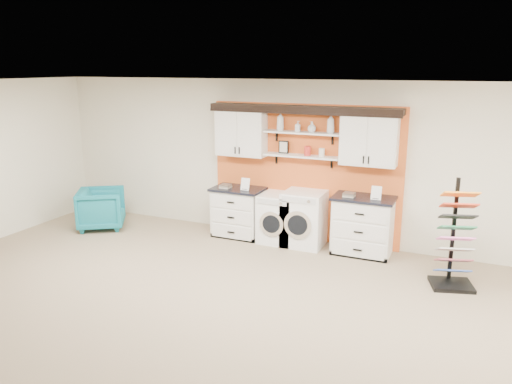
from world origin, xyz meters
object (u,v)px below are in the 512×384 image
at_px(base_cabinet_left, 238,212).
at_px(washer, 279,218).
at_px(base_cabinet_right, 363,225).
at_px(sample_rack, 454,253).
at_px(armchair, 102,209).
at_px(dryer, 304,219).

relative_size(base_cabinet_left, washer, 1.06).
relative_size(base_cabinet_left, base_cabinet_right, 0.92).
height_order(base_cabinet_right, washer, base_cabinet_right).
relative_size(sample_rack, armchair, 1.84).
distance_m(base_cabinet_left, armchair, 2.67).
distance_m(washer, dryer, 0.47).
xyz_separation_m(base_cabinet_left, armchair, (-2.58, -0.65, -0.07)).
relative_size(dryer, sample_rack, 0.62).
bearing_deg(base_cabinet_right, washer, -179.87).
distance_m(washer, sample_rack, 3.00).
relative_size(washer, armchair, 1.03).
distance_m(base_cabinet_right, washer, 1.48).
bearing_deg(base_cabinet_right, sample_rack, -27.82).
xyz_separation_m(sample_rack, armchair, (-6.28, 0.10, -0.12)).
relative_size(base_cabinet_right, washer, 1.15).
bearing_deg(sample_rack, washer, 149.13).
distance_m(base_cabinet_left, base_cabinet_right, 2.26).
xyz_separation_m(dryer, sample_rack, (2.44, -0.75, 0.02)).
xyz_separation_m(washer, armchair, (-3.37, -0.65, -0.05)).
xyz_separation_m(base_cabinet_left, washer, (0.78, -0.00, -0.02)).
bearing_deg(armchair, sample_rack, -124.11).
distance_m(base_cabinet_right, dryer, 1.01).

